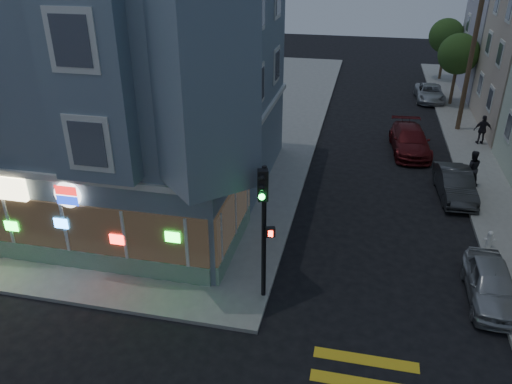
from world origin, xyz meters
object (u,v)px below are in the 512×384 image
(pedestrian_b, at_px, (483,130))
(parked_car_c, at_px, (410,140))
(street_tree_near, at_px, (459,54))
(pedestrian_a, at_px, (472,168))
(parked_car_b, at_px, (455,184))
(parked_car_a, at_px, (491,284))
(utility_pole, at_px, (471,59))
(street_tree_far, at_px, (446,36))
(fire_hydrant, at_px, (490,238))
(traffic_signal, at_px, (264,214))
(parked_car_d, at_px, (430,93))

(pedestrian_b, height_order, parked_car_c, pedestrian_b)
(street_tree_near, xyz_separation_m, pedestrian_a, (-0.82, -15.00, -2.83))
(parked_car_b, bearing_deg, parked_car_a, -92.43)
(utility_pole, height_order, pedestrian_b, utility_pole)
(street_tree_far, distance_m, parked_car_b, 24.55)
(pedestrian_b, bearing_deg, fire_hydrant, 73.03)
(pedestrian_a, bearing_deg, street_tree_far, -95.29)
(pedestrian_a, xyz_separation_m, parked_car_a, (-0.68, -9.45, -0.43))
(street_tree_far, bearing_deg, traffic_signal, -105.32)
(street_tree_far, relative_size, parked_car_b, 1.24)
(parked_car_d, bearing_deg, street_tree_far, 76.69)
(traffic_signal, bearing_deg, street_tree_near, 51.99)
(pedestrian_b, xyz_separation_m, parked_car_a, (-2.30, -15.86, -0.38))
(parked_car_a, xyz_separation_m, fire_hydrant, (0.60, 3.47, -0.15))
(street_tree_near, height_order, fire_hydrant, street_tree_near)
(pedestrian_a, bearing_deg, parked_car_b, 51.85)
(pedestrian_a, bearing_deg, fire_hydrant, 85.98)
(parked_car_c, bearing_deg, traffic_signal, -115.17)
(street_tree_far, height_order, fire_hydrant, street_tree_far)
(parked_car_b, bearing_deg, parked_car_d, 85.40)
(fire_hydrant, bearing_deg, parked_car_b, 99.78)
(utility_pole, distance_m, street_tree_near, 6.06)
(utility_pole, distance_m, parked_car_d, 8.21)
(utility_pole, distance_m, pedestrian_b, 4.65)
(street_tree_far, distance_m, pedestrian_b, 16.85)
(pedestrian_b, bearing_deg, parked_car_d, -85.59)
(pedestrian_b, distance_m, parked_car_b, 8.10)
(pedestrian_b, bearing_deg, utility_pole, -77.99)
(traffic_signal, bearing_deg, parked_car_b, 34.06)
(street_tree_near, distance_m, pedestrian_a, 15.28)
(parked_car_b, xyz_separation_m, traffic_signal, (-7.67, -9.96, 2.86))
(street_tree_near, bearing_deg, pedestrian_b, -84.67)
(parked_car_a, bearing_deg, traffic_signal, -166.74)
(parked_car_a, bearing_deg, pedestrian_b, 82.23)
(parked_car_a, height_order, parked_car_c, parked_car_c)
(pedestrian_a, distance_m, pedestrian_b, 6.62)
(parked_car_b, distance_m, parked_car_c, 5.96)
(traffic_signal, bearing_deg, parked_car_a, -5.56)
(pedestrian_a, height_order, traffic_signal, traffic_signal)
(utility_pole, xyz_separation_m, street_tree_near, (0.20, 6.00, -0.86))
(pedestrian_a, xyz_separation_m, parked_car_b, (-0.89, -1.28, -0.40))
(street_tree_near, bearing_deg, parked_car_d, 147.61)
(traffic_signal, bearing_deg, pedestrian_a, 34.36)
(pedestrian_a, bearing_deg, street_tree_near, -96.38)
(pedestrian_b, distance_m, parked_car_d, 9.82)
(parked_car_a, distance_m, parked_car_b, 8.17)
(street_tree_far, height_order, parked_car_c, street_tree_far)
(parked_car_c, height_order, traffic_signal, traffic_signal)
(street_tree_near, relative_size, parked_car_b, 1.24)
(street_tree_near, height_order, pedestrian_a, street_tree_near)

